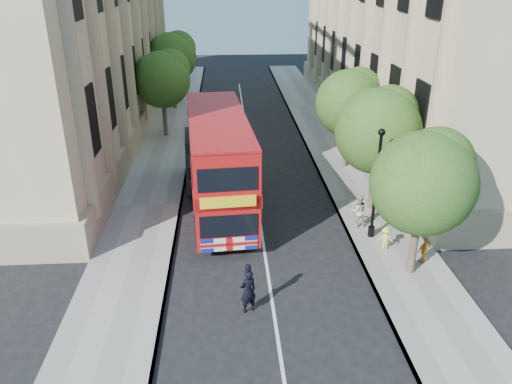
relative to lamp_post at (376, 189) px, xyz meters
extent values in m
plane|color=black|center=(-5.00, -6.00, -2.51)|extent=(120.00, 120.00, 0.00)
cube|color=gray|center=(0.75, 4.00, -2.45)|extent=(3.50, 80.00, 0.12)
cube|color=gray|center=(-10.75, 4.00, -2.45)|extent=(3.50, 80.00, 0.12)
cube|color=tan|center=(8.80, 18.00, 6.49)|extent=(12.00, 38.00, 18.00)
cube|color=tan|center=(-18.80, 18.00, 6.49)|extent=(12.00, 38.00, 18.00)
cylinder|color=#473828|center=(0.80, -3.00, -1.08)|extent=(0.32, 0.32, 2.86)
sphere|color=#244C19|center=(0.80, -3.00, 1.52)|extent=(4.00, 4.00, 4.00)
sphere|color=#244C19|center=(1.40, -2.60, 2.17)|extent=(2.80, 2.80, 2.80)
sphere|color=#244C19|center=(0.30, -3.30, 2.04)|extent=(2.60, 2.60, 2.60)
cylinder|color=#473828|center=(0.80, 3.00, -1.01)|extent=(0.32, 0.32, 2.99)
sphere|color=#244C19|center=(0.80, 3.00, 1.71)|extent=(4.20, 4.20, 4.20)
sphere|color=#244C19|center=(1.40, 3.40, 2.39)|extent=(2.94, 2.94, 2.94)
sphere|color=#244C19|center=(0.30, 2.70, 2.25)|extent=(2.73, 2.73, 2.73)
cylinder|color=#473828|center=(0.80, 9.00, -1.06)|extent=(0.32, 0.32, 2.90)
sphere|color=#244C19|center=(0.80, 9.00, 1.58)|extent=(4.00, 4.00, 4.00)
sphere|color=#244C19|center=(1.40, 9.40, 2.24)|extent=(2.80, 2.80, 2.80)
sphere|color=#244C19|center=(0.30, 8.70, 2.11)|extent=(2.60, 2.60, 2.60)
cylinder|color=#473828|center=(-11.00, 16.00, -1.01)|extent=(0.32, 0.32, 2.99)
sphere|color=#244C19|center=(-11.00, 16.00, 1.71)|extent=(4.00, 4.00, 4.00)
sphere|color=#244C19|center=(-10.40, 16.40, 2.39)|extent=(2.80, 2.80, 2.80)
sphere|color=#244C19|center=(-11.50, 15.70, 2.25)|extent=(2.60, 2.60, 2.60)
cylinder|color=#473828|center=(-11.00, 24.00, -0.93)|extent=(0.32, 0.32, 3.17)
sphere|color=#244C19|center=(-11.00, 24.00, 1.95)|extent=(4.20, 4.20, 4.20)
sphere|color=#244C19|center=(-10.40, 24.40, 2.67)|extent=(2.94, 2.94, 2.94)
sphere|color=#244C19|center=(-11.50, 23.70, 2.53)|extent=(2.73, 2.73, 2.73)
cylinder|color=black|center=(0.00, 0.00, -2.14)|extent=(0.30, 0.30, 0.50)
cylinder|color=black|center=(0.00, 0.00, 0.11)|extent=(0.14, 0.14, 5.00)
sphere|color=black|center=(0.00, 0.00, 2.61)|extent=(0.32, 0.32, 0.32)
cube|color=#A20B0B|center=(-6.97, 3.65, 0.15)|extent=(3.56, 10.60, 4.33)
cube|color=black|center=(-6.97, 3.65, -0.81)|extent=(3.57, 9.94, 0.99)
cube|color=black|center=(-6.97, 3.65, 1.27)|extent=(3.57, 9.94, 0.99)
cube|color=yellow|center=(-6.55, -1.54, 0.28)|extent=(2.30, 0.26, 0.49)
cylinder|color=black|center=(-7.91, -0.11, -1.96)|extent=(0.39, 1.12, 1.10)
cylinder|color=black|center=(-5.44, 0.09, -1.96)|extent=(0.39, 1.12, 1.10)
cylinder|color=black|center=(-8.48, 6.99, -1.96)|extent=(0.39, 1.12, 1.10)
cylinder|color=black|center=(-6.01, 7.19, -1.96)|extent=(0.39, 1.12, 1.10)
cube|color=black|center=(-7.79, 5.56, -1.19)|extent=(2.08, 1.89, 2.06)
cube|color=black|center=(-7.74, 4.73, -0.94)|extent=(1.77, 0.22, 0.69)
cube|color=black|center=(-7.94, 7.71, -0.99)|extent=(2.17, 3.26, 2.45)
cube|color=black|center=(-7.90, 7.13, -2.17)|extent=(2.08, 4.82, 0.25)
cylinder|color=black|center=(-8.67, 5.40, -2.12)|extent=(0.27, 0.80, 0.78)
cylinder|color=black|center=(-6.91, 5.52, -2.12)|extent=(0.27, 0.80, 0.78)
cylinder|color=black|center=(-8.89, 8.63, -2.12)|extent=(0.27, 0.80, 0.78)
cylinder|color=black|center=(-7.13, 8.75, -2.12)|extent=(0.27, 0.80, 0.78)
imported|color=black|center=(-5.93, -5.00, -1.64)|extent=(0.75, 0.64, 1.73)
imported|color=beige|center=(-0.39, 1.01, -1.57)|extent=(0.85, 0.69, 1.64)
imported|color=orange|center=(1.58, -2.37, -1.81)|extent=(0.73, 0.47, 1.15)
imported|color=#F6F654|center=(0.27, -1.18, -1.86)|extent=(0.74, 0.50, 1.06)
camera|label=1|loc=(-6.58, -19.82, 8.94)|focal=35.00mm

